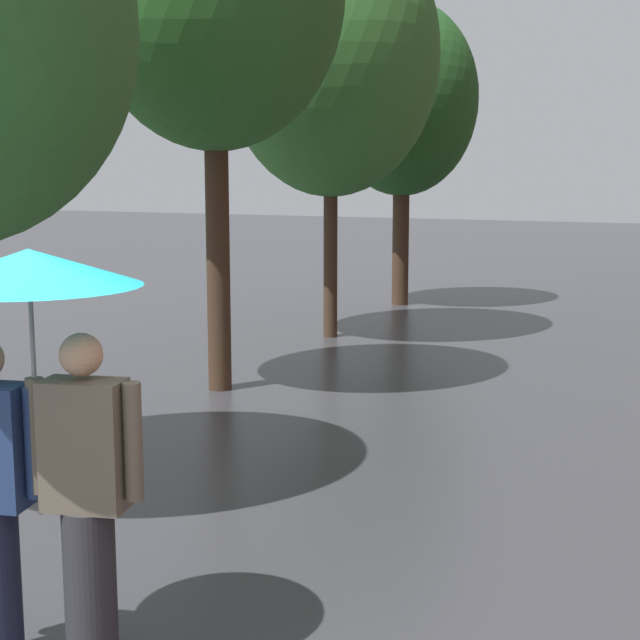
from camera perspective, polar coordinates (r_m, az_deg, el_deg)
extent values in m
cylinder|color=#473323|center=(10.82, -6.00, 3.88)|extent=(0.26, 0.26, 3.07)
cylinder|color=#473323|center=(14.13, 0.62, 4.10)|extent=(0.20, 0.20, 2.54)
ellipsoid|color=#387533|center=(14.16, 0.64, 15.31)|extent=(3.08, 3.08, 3.98)
cylinder|color=#473323|center=(17.49, 4.75, 4.77)|extent=(0.30, 0.30, 2.37)
ellipsoid|color=#235623|center=(17.47, 4.86, 12.81)|extent=(2.65, 2.65, 3.38)
cylinder|color=navy|center=(4.99, -16.45, -6.90)|extent=(0.09, 0.09, 0.56)
cylinder|color=#2D2D33|center=(5.13, -13.31, -15.19)|extent=(0.26, 0.26, 0.86)
cube|color=#665B4C|center=(4.88, -13.64, -7.14)|extent=(0.44, 0.30, 0.64)
sphere|color=tan|center=(4.77, -13.84, -1.99)|extent=(0.21, 0.21, 0.21)
cylinder|color=#665B4C|center=(4.98, -16.28, -6.53)|extent=(0.09, 0.09, 0.58)
cylinder|color=#665B4C|center=(4.77, -10.91, -7.01)|extent=(0.09, 0.09, 0.58)
cylinder|color=#9E9EA3|center=(4.95, -16.36, -4.54)|extent=(0.02, 0.02, 1.16)
cone|color=#1EB2C6|center=(4.85, -16.71, 2.97)|extent=(1.08, 1.08, 0.18)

